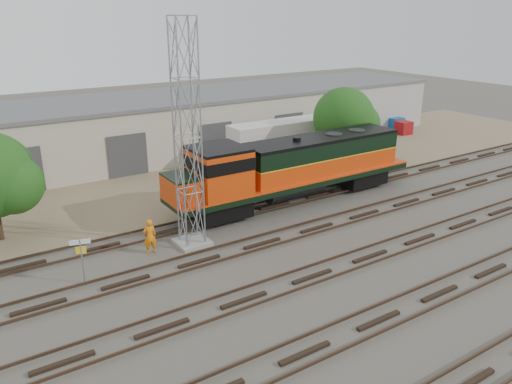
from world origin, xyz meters
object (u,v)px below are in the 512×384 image
worker (150,236)px  semi_trailer (295,135)px  locomotive (292,167)px  signal_tower (188,141)px

worker → semi_trailer: 20.52m
locomotive → signal_tower: (-8.71, -2.22, 3.46)m
worker → semi_trailer: bearing=-143.9°
worker → semi_trailer: (17.68, 10.34, 1.33)m
locomotive → semi_trailer: (6.54, 8.32, -0.24)m
worker → signal_tower: bearing=-178.8°
locomotive → worker: size_ratio=9.41×
locomotive → worker: (-11.14, -2.02, -1.56)m
signal_tower → worker: (-2.43, 0.19, -5.02)m
worker → semi_trailer: size_ratio=0.17×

